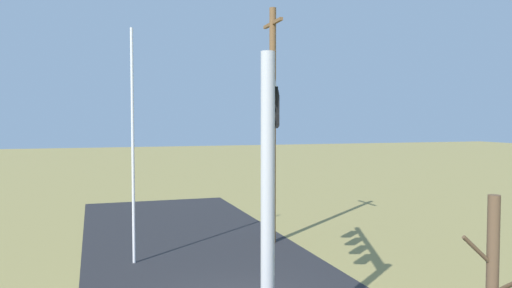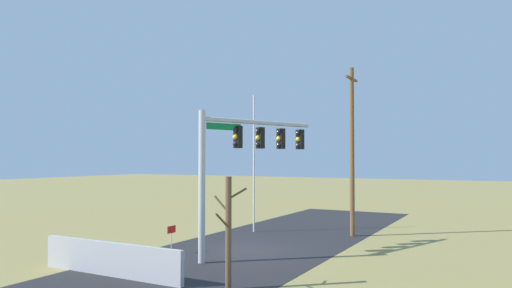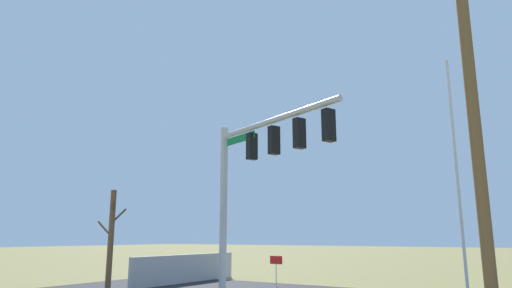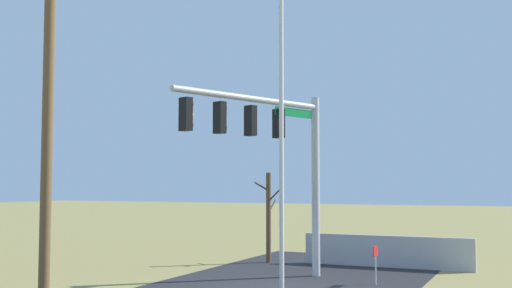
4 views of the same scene
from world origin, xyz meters
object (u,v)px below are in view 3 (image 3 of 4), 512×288
utility_pole (473,105)px  open_sign (276,264)px  flagpole (457,175)px  signal_mast (255,164)px  bare_tree (111,240)px

utility_pole → open_sign: utility_pole is taller
utility_pole → open_sign: (8.32, -5.78, -3.88)m
flagpole → utility_pole: 5.65m
signal_mast → bare_tree: 5.80m
flagpole → utility_pole: (-1.23, 5.45, 0.81)m
signal_mast → open_sign: (0.97, -3.06, -3.58)m
flagpole → open_sign: size_ratio=6.51×
bare_tree → signal_mast: bearing=-154.7°
bare_tree → open_sign: bearing=-125.1°
bare_tree → open_sign: size_ratio=2.99×
open_sign → flagpole: bearing=177.4°
signal_mast → utility_pole: size_ratio=0.67×
signal_mast → flagpole: bearing=-155.9°
open_sign → utility_pole: bearing=145.2°
open_sign → bare_tree: bearing=54.9°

